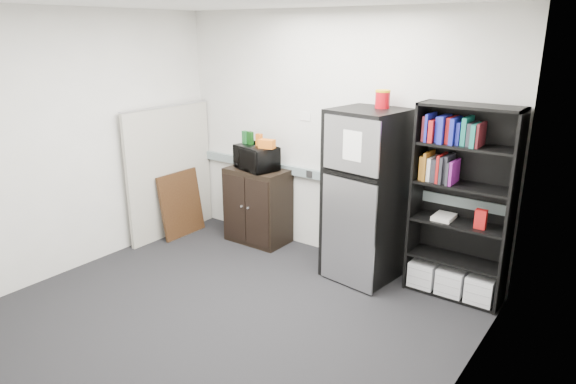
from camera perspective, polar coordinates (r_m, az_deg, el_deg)
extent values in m
plane|color=black|center=(4.84, -6.66, -13.29)|extent=(4.00, 4.00, 0.00)
cube|color=silver|center=(5.68, 4.87, 6.08)|extent=(4.00, 0.02, 2.70)
cube|color=silver|center=(3.34, 18.82, -3.03)|extent=(0.02, 3.50, 2.70)
cube|color=silver|center=(5.83, -21.91, 5.19)|extent=(0.02, 3.50, 2.70)
cube|color=gray|center=(5.76, 4.60, 1.64)|extent=(3.92, 0.05, 0.10)
cube|color=white|center=(5.82, 1.91, 8.42)|extent=(0.14, 0.00, 0.10)
cube|color=black|center=(5.15, 14.09, -0.47)|extent=(0.02, 0.34, 1.85)
cube|color=black|center=(4.92, 23.54, -2.28)|extent=(0.02, 0.34, 1.85)
cube|color=black|center=(5.16, 19.25, -0.88)|extent=(0.90, 0.02, 1.85)
cube|color=black|center=(4.81, 19.76, 8.98)|extent=(0.90, 0.34, 0.02)
cube|color=black|center=(5.36, 17.75, -10.55)|extent=(0.85, 0.32, 0.03)
cube|color=black|center=(5.21, 18.11, -7.15)|extent=(0.85, 0.32, 0.03)
cube|color=black|center=(5.08, 18.50, -3.34)|extent=(0.85, 0.32, 0.02)
cube|color=black|center=(4.96, 18.91, 0.66)|extent=(0.85, 0.32, 0.02)
cube|color=black|center=(4.87, 19.33, 4.83)|extent=(0.85, 0.32, 0.02)
cube|color=silver|center=(5.37, 14.96, -8.60)|extent=(0.25, 0.30, 0.25)
cube|color=silver|center=(5.29, 17.80, -9.27)|extent=(0.25, 0.30, 0.25)
cube|color=silver|center=(5.23, 20.74, -9.93)|extent=(0.25, 0.30, 0.25)
cube|color=#ADA899|center=(6.50, -12.93, 2.19)|extent=(0.05, 1.30, 1.60)
cube|color=#B2B2B7|center=(6.34, -13.43, 9.26)|extent=(0.06, 1.30, 0.02)
cube|color=black|center=(6.20, -3.35, -1.49)|extent=(0.73, 0.45, 0.91)
cube|color=black|center=(6.14, -5.99, -1.74)|extent=(0.33, 0.01, 0.80)
cube|color=black|center=(5.92, -3.46, -2.40)|extent=(0.33, 0.01, 0.80)
cylinder|color=#B2B2B7|center=(6.03, -5.21, -1.60)|extent=(0.02, 0.02, 0.02)
cylinder|color=#B2B2B7|center=(5.97, -4.48, -1.79)|extent=(0.02, 0.02, 0.02)
imported|color=black|center=(6.02, -3.57, 3.83)|extent=(0.58, 0.46, 0.28)
cube|color=#175022|center=(6.11, -4.78, 6.08)|extent=(0.08, 0.07, 0.15)
cube|color=#0B340D|center=(6.06, -4.21, 6.00)|extent=(0.08, 0.07, 0.15)
cube|color=#C75912|center=(5.98, -3.23, 5.81)|extent=(0.07, 0.05, 0.14)
cube|color=orange|center=(5.85, -2.36, 5.37)|extent=(0.19, 0.13, 0.10)
cube|color=black|center=(5.24, 8.59, -0.50)|extent=(0.74, 0.74, 1.73)
cube|color=#B1B0B5|center=(4.80, 7.01, 5.16)|extent=(0.63, 0.10, 0.52)
cube|color=#B1B0B5|center=(5.06, 6.64, -4.64)|extent=(0.63, 0.10, 1.11)
cube|color=black|center=(4.86, 6.82, 1.75)|extent=(0.63, 0.09, 0.03)
cube|color=white|center=(4.78, 7.14, 5.10)|extent=(0.21, 0.03, 0.28)
cube|color=black|center=(5.04, 9.04, 8.99)|extent=(0.74, 0.74, 0.02)
cylinder|color=#AA0711|center=(5.11, 10.46, 10.12)|extent=(0.14, 0.14, 0.17)
cylinder|color=gold|center=(5.10, 10.52, 11.20)|extent=(0.14, 0.14, 0.02)
cube|color=black|center=(6.54, -11.78, -1.30)|extent=(0.15, 0.63, 0.80)
cube|color=beige|center=(6.52, -11.66, -1.33)|extent=(0.11, 0.53, 0.68)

